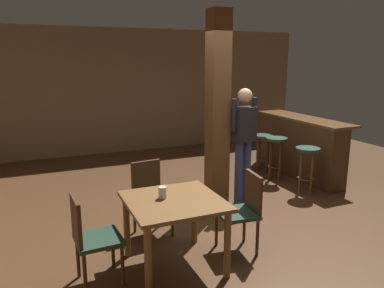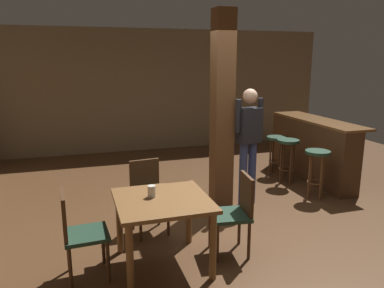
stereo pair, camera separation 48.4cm
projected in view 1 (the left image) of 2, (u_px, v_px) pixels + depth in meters
The scene contains 13 objects.
ground_plane at pixel (242, 221), 5.03m from camera, with size 10.80×10.80×0.00m, color #4C301C.
wall_back at pixel (145, 91), 8.74m from camera, with size 8.00×0.10×2.80m, color #756047.
pillar at pixel (218, 111), 5.38m from camera, with size 0.28×0.28×2.80m, color brown.
dining_table at pixel (174, 211), 3.80m from camera, with size 0.94×0.94×0.74m.
chair_north at pixel (150, 194), 4.60m from camera, with size 0.47×0.47×0.89m.
chair_east at pixel (243, 208), 4.17m from camera, with size 0.47×0.47×0.89m.
chair_west at pixel (90, 235), 3.52m from camera, with size 0.44×0.44×0.89m.
napkin_cup at pixel (162, 193), 3.80m from camera, with size 0.08×0.08×0.12m, color beige.
standing_person at pixel (244, 138), 5.47m from camera, with size 0.47×0.26×1.72m.
bar_counter at pixel (297, 146), 6.91m from camera, with size 0.56×2.14×1.08m.
bar_stool_near at pixel (307, 159), 5.92m from camera, with size 0.38×0.38×0.76m.
bar_stool_mid at pixel (276, 148), 6.56m from camera, with size 0.37×0.37×0.78m.
bar_stool_far at pixel (263, 144), 7.07m from camera, with size 0.36×0.36×0.73m.
Camera 1 is at (-2.47, -4.02, 2.13)m, focal length 35.00 mm.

